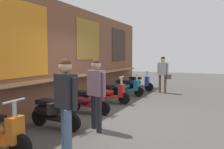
{
  "coord_description": "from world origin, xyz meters",
  "views": [
    {
      "loc": [
        -5.65,
        -2.37,
        1.69
      ],
      "look_at": [
        1.77,
        1.07,
        1.0
      ],
      "focal_mm": 36.15,
      "sensor_mm": 36.0,
      "label": 1
    }
  ],
  "objects": [
    {
      "name": "scooter_teal",
      "position": [
        3.15,
        1.08,
        0.39
      ],
      "size": [
        0.49,
        1.4,
        0.97
      ],
      "rotation": [
        0.0,
        0.0,
        -1.5
      ],
      "color": "#197075",
      "rests_on": "ground_plane"
    },
    {
      "name": "scooter_maroon",
      "position": [
        -0.05,
        1.08,
        0.39
      ],
      "size": [
        0.46,
        1.4,
        0.97
      ],
      "rotation": [
        0.0,
        0.0,
        -1.56
      ],
      "color": "maroon",
      "rests_on": "ground_plane"
    },
    {
      "name": "shopper_with_handbag",
      "position": [
        4.48,
        -0.2,
        1.0
      ],
      "size": [
        0.4,
        0.66,
        1.65
      ],
      "rotation": [
        0.0,
        0.0,
        -0.36
      ],
      "color": "brown",
      "rests_on": "ground_plane"
    },
    {
      "name": "ground_plane",
      "position": [
        0.0,
        0.0,
        0.0
      ],
      "size": [
        34.89,
        34.89,
        0.0
      ],
      "primitive_type": "plane",
      "color": "#474442"
    },
    {
      "name": "scooter_blue",
      "position": [
        4.73,
        1.08,
        0.39
      ],
      "size": [
        0.46,
        1.4,
        0.97
      ],
      "rotation": [
        0.0,
        0.0,
        -1.59
      ],
      "color": "#233D9E",
      "rests_on": "ground_plane"
    },
    {
      "name": "market_stall_facade",
      "position": [
        -0.0,
        2.02,
        1.65
      ],
      "size": [
        12.46,
        0.61,
        3.3
      ],
      "color": "brown",
      "rests_on": "ground_plane"
    },
    {
      "name": "scooter_red",
      "position": [
        1.51,
        1.08,
        0.39
      ],
      "size": [
        0.47,
        1.4,
        0.97
      ],
      "rotation": [
        0.0,
        0.0,
        -1.52
      ],
      "color": "red",
      "rests_on": "ground_plane"
    },
    {
      "name": "shopper_browsing",
      "position": [
        -2.59,
        -0.08,
        1.0
      ],
      "size": [
        0.39,
        0.66,
        1.64
      ],
      "rotation": [
        0.0,
        0.0,
        2.81
      ],
      "color": "slate",
      "rests_on": "ground_plane"
    },
    {
      "name": "scooter_black",
      "position": [
        -1.55,
        1.08,
        0.39
      ],
      "size": [
        0.46,
        1.4,
        0.97
      ],
      "rotation": [
        0.0,
        0.0,
        -1.61
      ],
      "color": "black",
      "rests_on": "ground_plane"
    },
    {
      "name": "shopper_passing",
      "position": [
        -1.28,
        0.05,
        0.99
      ],
      "size": [
        0.33,
        0.54,
        1.62
      ],
      "rotation": [
        0.0,
        0.0,
        2.84
      ],
      "color": "#232328",
      "rests_on": "ground_plane"
    }
  ]
}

